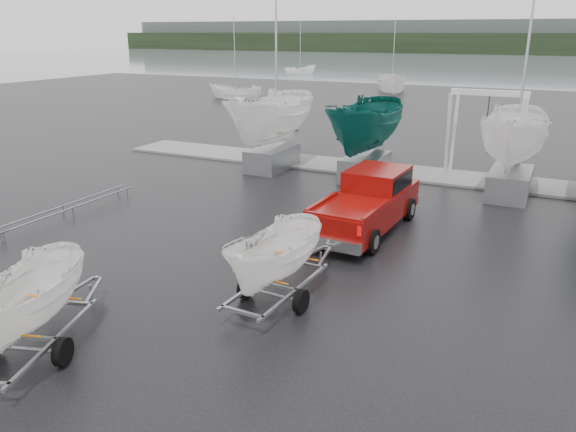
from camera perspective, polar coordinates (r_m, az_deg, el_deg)
The scene contains 16 objects.
ground_plane at distance 16.46m, azimuth -1.95°, elevation -5.26°, with size 120.00×120.00×0.00m, color black.
lake at distance 113.73m, azimuth 22.99°, elevation 13.57°, with size 300.00×300.00×0.00m, color gray.
dock at distance 28.03m, azimuth 10.58°, elevation 4.51°, with size 30.00×3.00×0.12m, color gray.
treeline at distance 183.49m, azimuth 24.68°, elevation 15.58°, with size 300.00×8.00×6.00m, color black.
far_hill at distance 191.46m, azimuth 24.87°, elevation 16.21°, with size 300.00×6.00×10.00m, color #4C5651.
pickup_truck at distance 19.60m, azimuth 8.26°, elevation 1.66°, with size 2.42×6.04×1.98m.
trailer_hitched at distance 13.56m, azimuth -1.22°, elevation 0.35°, with size 1.81×3.65×4.40m.
trailer_parked at distance 12.40m, azimuth -25.86°, elevation -2.97°, with size 2.22×3.79×4.53m.
boat_hoist at distance 26.77m, azimuth 19.53°, elevation 8.87°, with size 3.30×2.18×4.12m.
keelboat_0 at distance 27.53m, azimuth -1.68°, elevation 13.63°, with size 2.73×3.20×10.91m.
keelboat_1 at distance 25.88m, azimuth 8.19°, elevation 12.70°, with size 2.60×3.20×8.01m.
keelboat_2 at distance 24.50m, azimuth 22.55°, elevation 11.07°, with size 2.56×3.20×10.73m.
mast_rack_0 at distance 22.43m, azimuth -21.48°, elevation 0.87°, with size 0.56×6.50×0.06m.
moored_boat_0 at distance 59.36m, azimuth -5.31°, elevation 11.86°, with size 2.56×2.52×10.82m.
moored_boat_1 at distance 67.33m, azimuth 10.48°, elevation 12.39°, with size 3.93×3.98×11.97m.
moored_boat_4 at distance 91.93m, azimuth 1.25°, elevation 14.18°, with size 3.02×3.04×10.88m.
Camera 1 is at (7.10, -13.32, 6.57)m, focal length 35.00 mm.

